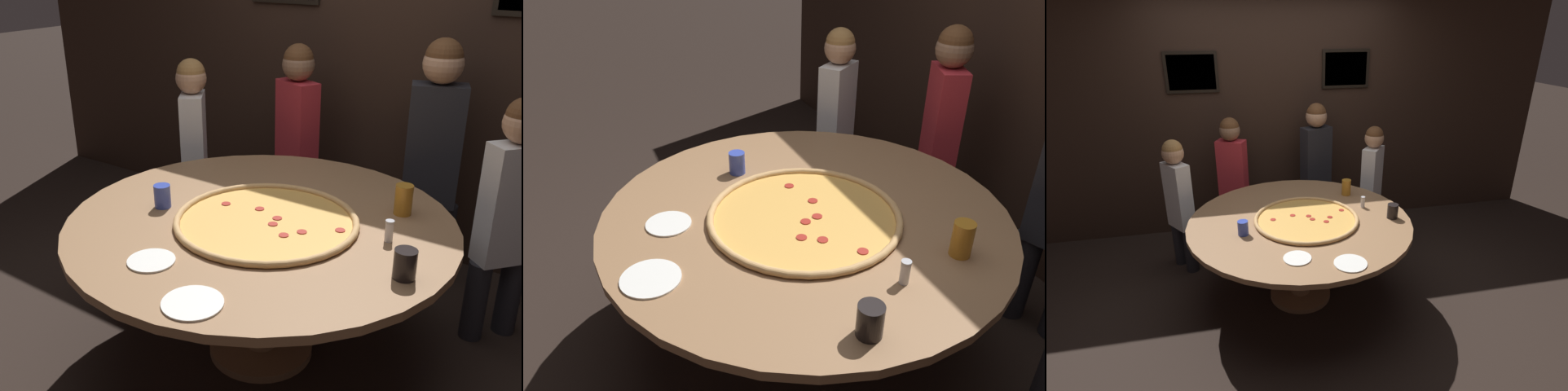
# 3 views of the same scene
# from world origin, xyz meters

# --- Properties ---
(ground_plane) EXTENTS (24.00, 24.00, 0.00)m
(ground_plane) POSITION_xyz_m (0.00, 0.00, 0.00)
(ground_plane) COLOR black
(back_wall) EXTENTS (6.40, 0.08, 2.60)m
(back_wall) POSITION_xyz_m (0.00, 1.49, 1.30)
(back_wall) COLOR black
(back_wall) RESTS_ON ground_plane
(dining_table) EXTENTS (1.79, 1.79, 0.74)m
(dining_table) POSITION_xyz_m (0.00, 0.00, 0.63)
(dining_table) COLOR #936B47
(dining_table) RESTS_ON ground_plane
(giant_pizza) EXTENTS (0.84, 0.84, 0.03)m
(giant_pizza) POSITION_xyz_m (0.05, -0.03, 0.75)
(giant_pizza) COLOR #E5A84C
(giant_pizza) RESTS_ON dining_table
(drink_cup_by_shaker) EXTENTS (0.08, 0.08, 0.14)m
(drink_cup_by_shaker) POSITION_xyz_m (0.52, 0.42, 0.81)
(drink_cup_by_shaker) COLOR #BC7A23
(drink_cup_by_shaker) RESTS_ON dining_table
(drink_cup_near_right) EXTENTS (0.08, 0.08, 0.11)m
(drink_cup_near_right) POSITION_xyz_m (-0.46, -0.16, 0.80)
(drink_cup_near_right) COLOR #384CB7
(drink_cup_near_right) RESTS_ON dining_table
(drink_cup_far_left) EXTENTS (0.09, 0.09, 0.12)m
(drink_cup_far_left) POSITION_xyz_m (0.74, -0.13, 0.80)
(drink_cup_far_left) COLOR black
(drink_cup_far_left) RESTS_ON dining_table
(white_plate_far_back) EXTENTS (0.22, 0.22, 0.01)m
(white_plate_far_back) POSITION_xyz_m (0.20, -0.71, 0.74)
(white_plate_far_back) COLOR white
(white_plate_far_back) RESTS_ON dining_table
(white_plate_left_side) EXTENTS (0.19, 0.19, 0.01)m
(white_plate_left_side) POSITION_xyz_m (-0.13, -0.58, 0.74)
(white_plate_left_side) COLOR white
(white_plate_left_side) RESTS_ON dining_table
(condiment_shaker) EXTENTS (0.04, 0.04, 0.10)m
(condiment_shaker) POSITION_xyz_m (0.58, 0.12, 0.79)
(condiment_shaker) COLOR silver
(condiment_shaker) RESTS_ON dining_table
(diner_centre_back) EXTENTS (0.30, 0.32, 1.27)m
(diner_centre_back) POSITION_xyz_m (0.91, 0.79, 0.72)
(diner_centre_back) COLOR #232328
(diner_centre_back) RESTS_ON ground_plane
(diner_far_left) EXTENTS (0.36, 0.25, 1.36)m
(diner_far_left) POSITION_xyz_m (-0.48, 1.11, 0.77)
(diner_far_left) COLOR #232328
(diner_far_left) RESTS_ON ground_plane
(diner_side_left) EXTENTS (0.28, 0.33, 1.28)m
(diner_side_left) POSITION_xyz_m (-0.99, 0.69, 0.72)
(diner_side_left) COLOR #232328
(diner_side_left) RESTS_ON ground_plane
(diner_far_right) EXTENTS (0.39, 0.25, 1.46)m
(diner_far_right) POSITION_xyz_m (0.41, 1.14, 0.83)
(diner_far_right) COLOR #232328
(diner_far_right) RESTS_ON ground_plane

